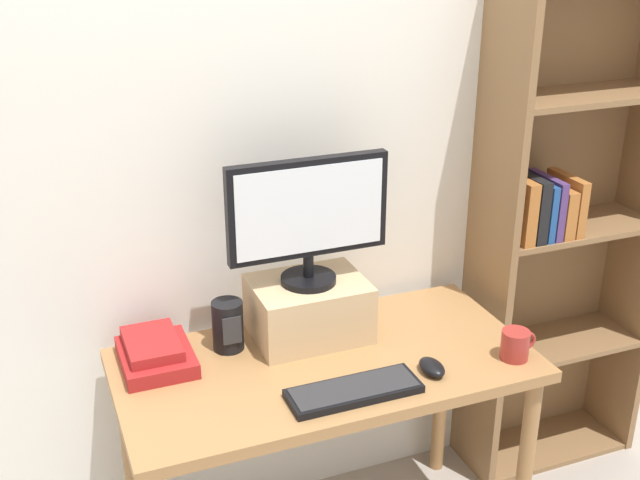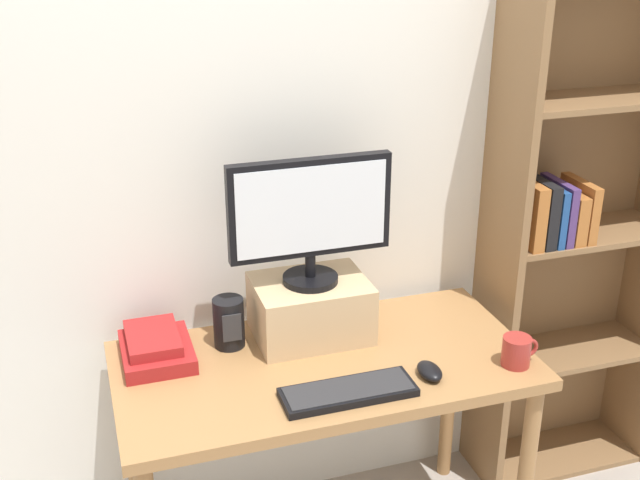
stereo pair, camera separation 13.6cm
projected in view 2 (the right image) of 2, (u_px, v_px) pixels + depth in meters
name	position (u px, v px, depth m)	size (l,w,h in m)	color
back_wall	(286.00, 146.00, 2.51)	(7.00, 0.08, 2.60)	silver
desk	(324.00, 388.00, 2.42)	(1.23, 0.62, 0.75)	#9E7042
bookshelf_unit	(574.00, 230.00, 2.79)	(0.67, 0.28, 1.88)	olive
riser_box	(311.00, 308.00, 2.49)	(0.35, 0.26, 0.18)	tan
computer_monitor	(310.00, 215.00, 2.36)	(0.49, 0.17, 0.39)	black
keyboard	(348.00, 392.00, 2.20)	(0.37, 0.13, 0.02)	black
computer_mouse	(430.00, 371.00, 2.29)	(0.06, 0.10, 0.04)	black
book_stack	(156.00, 348.00, 2.38)	(0.21, 0.26, 0.08)	maroon
coffee_mug	(517.00, 351.00, 2.34)	(0.11, 0.08, 0.09)	#9E2D28
desk_speaker	(229.00, 323.00, 2.43)	(0.09, 0.10, 0.16)	black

